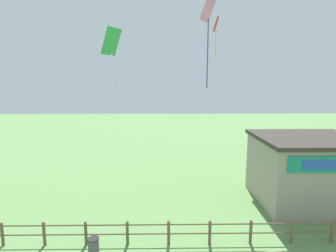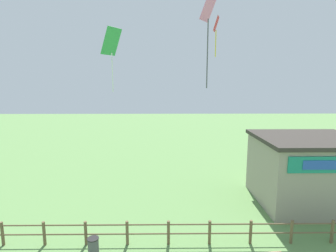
% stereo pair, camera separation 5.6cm
% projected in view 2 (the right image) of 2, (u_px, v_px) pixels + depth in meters
% --- Properties ---
extents(wooden_fence, '(19.69, 0.14, 1.17)m').
position_uv_depth(wooden_fence, '(168.00, 231.00, 12.38)').
color(wooden_fence, brown).
rests_on(wooden_fence, ground_plane).
extents(seaside_building, '(6.40, 5.54, 4.28)m').
position_uv_depth(seaside_building, '(308.00, 170.00, 16.58)').
color(seaside_building, gray).
rests_on(seaside_building, ground_plane).
extents(trash_bin, '(0.51, 0.51, 0.82)m').
position_uv_depth(trash_bin, '(93.00, 247.00, 11.61)').
color(trash_bin, '#4C4C51').
rests_on(trash_bin, ground_plane).
extents(kite_pink_diamond, '(0.81, 0.89, 3.78)m').
position_uv_depth(kite_pink_diamond, '(208.00, 22.00, 10.84)').
color(kite_pink_diamond, pink).
extents(kite_green_diamond, '(0.93, 1.05, 2.86)m').
position_uv_depth(kite_green_diamond, '(112.00, 47.00, 11.89)').
color(kite_green_diamond, green).
extents(kite_red_diamond, '(0.41, 0.62, 2.12)m').
position_uv_depth(kite_red_diamond, '(216.00, 29.00, 14.12)').
color(kite_red_diamond, red).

